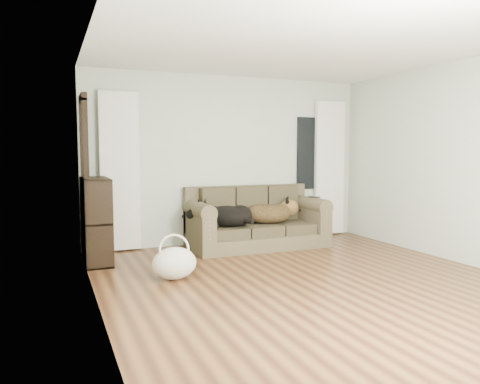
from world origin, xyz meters
name	(u,v)px	position (x,y,z in m)	size (l,w,h in m)	color
floor	(311,282)	(0.00, 0.00, 0.00)	(5.00, 5.00, 0.00)	#3C2113
ceiling	(314,41)	(0.00, 0.00, 2.60)	(5.00, 5.00, 0.00)	white
wall_back	(229,160)	(0.00, 2.50, 1.30)	(4.50, 0.04, 2.60)	#B8BBB4
wall_left	(95,167)	(-2.25, 0.00, 1.30)	(0.04, 5.00, 2.60)	#B8BBB4
wall_right	(467,162)	(2.25, 0.00, 1.30)	(0.04, 5.00, 2.60)	#B8BBB4
curtain_left	(120,172)	(-1.70, 2.42, 1.15)	(0.55, 0.08, 2.25)	white
curtain_right	(329,168)	(1.80, 2.42, 1.15)	(0.55, 0.08, 2.25)	white
window_pane	(310,153)	(1.45, 2.47, 1.40)	(0.50, 0.03, 1.20)	black
door_casing	(85,181)	(-2.20, 2.05, 1.05)	(0.07, 0.60, 2.10)	black
sofa	(257,217)	(0.25, 1.97, 0.45)	(2.04, 0.88, 0.83)	#4B462C
dog_black_lab	(225,217)	(-0.30, 1.92, 0.48)	(0.74, 0.51, 0.31)	black
dog_shepherd	(271,214)	(0.47, 1.96, 0.49)	(0.72, 0.51, 0.32)	black
tv_remote	(314,197)	(1.16, 1.85, 0.73)	(0.05, 0.18, 0.02)	black
tote_bag	(174,265)	(-1.36, 0.69, 0.16)	(0.50, 0.39, 0.37)	beige
bookshelf	(96,224)	(-2.09, 1.87, 0.50)	(0.33, 0.88, 1.10)	black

